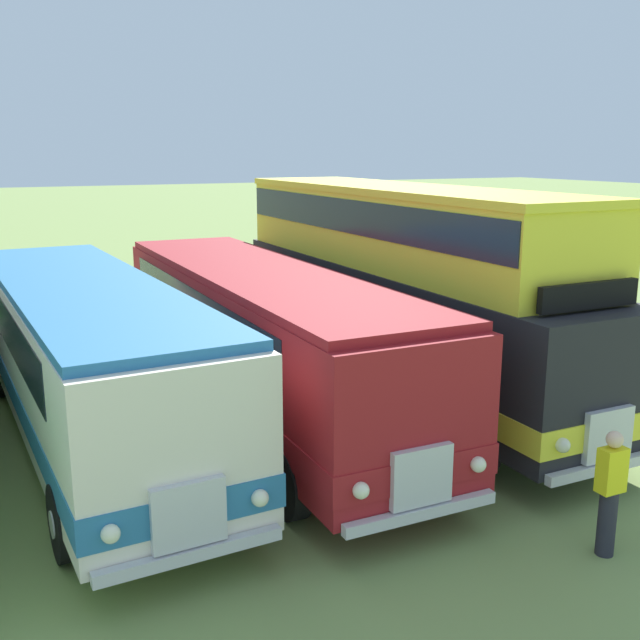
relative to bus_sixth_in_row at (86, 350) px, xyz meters
name	(u,v)px	position (x,y,z in m)	size (l,w,h in m)	color
bus_sixth_in_row	(86,350)	(0.00, 0.00, 0.00)	(3.11, 11.13, 2.99)	silver
bus_seventh_in_row	(260,331)	(3.28, -0.07, 0.00)	(2.64, 11.49, 2.99)	maroon
bus_eighth_in_row	(401,282)	(6.56, 0.06, 0.72)	(2.67, 11.55, 4.49)	black
marshal_person	(610,492)	(5.50, -6.88, -0.87)	(0.36, 0.24, 1.73)	#23232D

